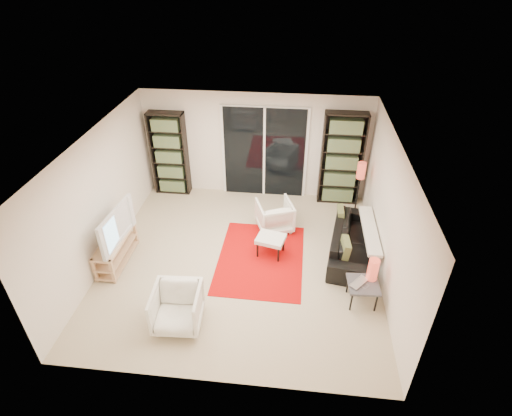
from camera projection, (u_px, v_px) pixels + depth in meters
The scene contains 20 objects.
floor at pixel (241, 260), 7.48m from camera, with size 5.00×5.00×0.00m, color beige.
wall_back at pixel (256, 146), 8.89m from camera, with size 5.00×0.02×2.40m, color white.
wall_front at pixel (210, 322), 4.75m from camera, with size 5.00×0.02×2.40m, color white.
wall_left at pixel (100, 199), 7.05m from camera, with size 0.02×5.00×2.40m, color white.
wall_right at pixel (389, 216), 6.59m from camera, with size 0.02×5.00×2.40m, color white.
ceiling at pixel (238, 142), 6.16m from camera, with size 5.00×5.00×0.02m, color white.
sliding_door at pixel (264, 153), 8.92m from camera, with size 1.92×0.08×2.16m.
bookshelf_left at pixel (170, 154), 9.05m from camera, with size 0.80×0.30×1.95m.
bookshelf_right at pixel (342, 159), 8.66m from camera, with size 0.90×0.30×2.10m.
tv_stand at pixel (116, 250), 7.32m from camera, with size 0.38×1.18×0.50m.
tv at pixel (111, 225), 7.00m from camera, with size 1.15×0.15×0.66m, color black.
rug at pixel (261, 258), 7.52m from camera, with size 1.57×2.13×0.01m, color #C10807.
sofa at pixel (353, 241), 7.52m from camera, with size 1.96×0.77×0.57m, color black.
armchair_back at pixel (275, 215), 8.16m from camera, with size 0.68×0.69×0.63m, color white.
armchair_front at pixel (177, 308), 6.07m from camera, with size 0.72×0.74×0.67m, color white.
ottoman at pixel (271, 240), 7.45m from camera, with size 0.59×0.53×0.40m.
side_table at pixel (363, 286), 6.43m from camera, with size 0.52×0.52×0.40m.
laptop at pixel (362, 284), 6.38m from camera, with size 0.36×0.23×0.03m, color silver.
table_lamp at pixel (373, 269), 6.40m from camera, with size 0.17×0.17×0.39m, color #D1412B.
floor_lamp at pixel (360, 177), 8.19m from camera, with size 0.19×0.19×1.28m.
Camera 1 is at (0.90, -5.63, 4.96)m, focal length 28.00 mm.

